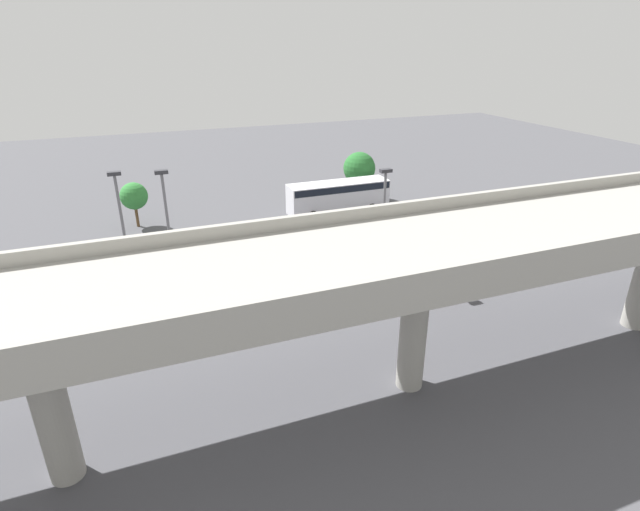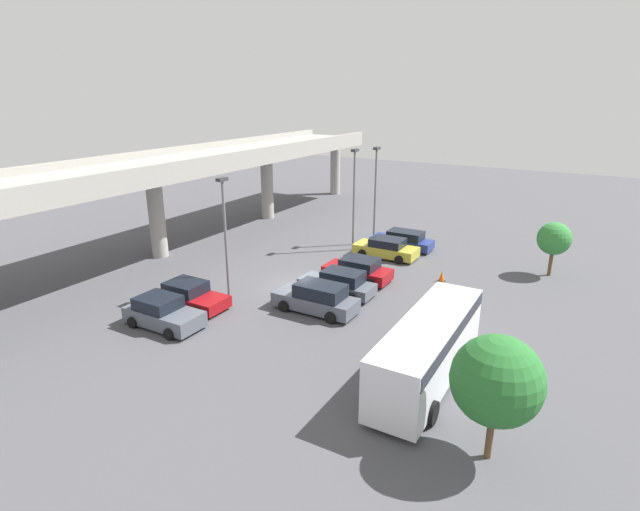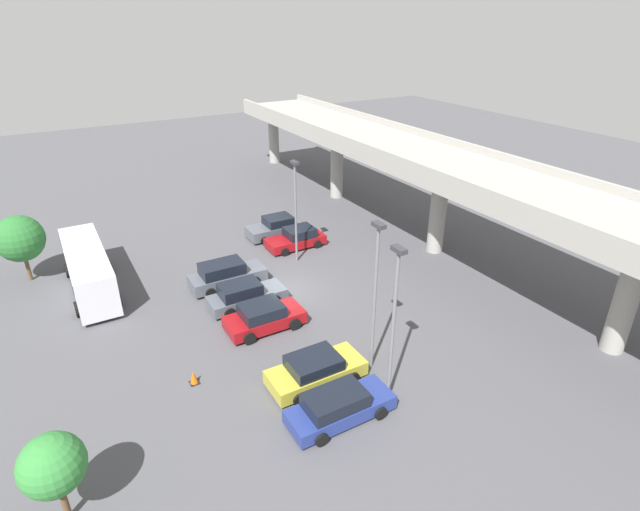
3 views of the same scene
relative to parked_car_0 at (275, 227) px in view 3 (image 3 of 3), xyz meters
The scene contains 16 objects.
ground_plane 8.96m from the parked_car_0, 21.60° to the right, with size 119.00×119.00×0.00m, color #4C4C51.
highway_overpass 13.44m from the parked_car_0, 47.63° to the left, with size 56.70×6.86×7.45m.
parked_car_0 is the anchor object (origin of this frame).
parked_car_1 2.63m from the parked_car_0, 12.06° to the left, with size 2.19×4.40×1.47m.
parked_car_2 8.34m from the parked_car_0, 47.65° to the right, with size 2.08×4.86×1.70m.
parked_car_3 10.41m from the parked_car_0, 35.47° to the right, with size 2.03×4.68×1.56m.
parked_car_4 12.73m from the parked_car_0, 28.23° to the right, with size 2.25×4.40×1.53m.
parked_car_5 17.59m from the parked_car_0, 19.07° to the right, with size 2.24×4.71×1.47m.
parked_car_6 20.18m from the parked_car_0, 17.50° to the right, with size 2.05×4.82×1.46m.
shuttle_bus 13.99m from the parked_car_0, 82.12° to the right, with size 8.92×2.55×2.85m.
lamp_post_near_aisle 20.05m from the parked_car_0, 10.24° to the right, with size 0.70×0.35×7.78m.
lamp_post_mid_lot 17.67m from the parked_car_0, ahead, with size 0.70×0.35×7.82m.
lamp_post_by_overpass 5.93m from the parked_car_0, ahead, with size 0.70×0.35×7.29m.
tree_front_left 17.41m from the parked_car_0, 95.52° to the right, with size 3.02×3.02×4.52m.
tree_front_centre 25.12m from the parked_car_0, 42.28° to the right, with size 2.19×2.19×3.69m.
traffic_cone 17.58m from the parked_car_0, 38.20° to the right, with size 0.44×0.44×0.70m.
Camera 3 is at (24.83, -11.72, 16.14)m, focal length 28.00 mm.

